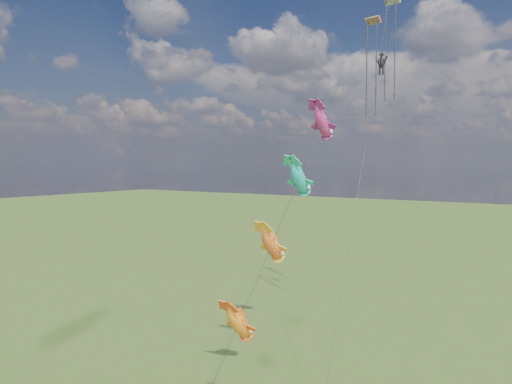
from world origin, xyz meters
The scene contains 2 objects.
fish_windsock_rig centered at (7.72, 6.86, 10.04)m, with size 0.78×15.97×17.91m.
parafoil_rig centered at (8.63, 19.04, 20.20)m, with size 3.39×17.33×26.16m.
Camera 1 is at (20.97, -16.41, 12.71)m, focal length 35.00 mm.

